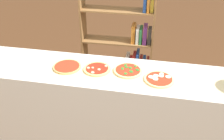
{
  "coord_description": "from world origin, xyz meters",
  "views": [
    {
      "loc": [
        0.37,
        -1.94,
        2.18
      ],
      "look_at": [
        0.0,
        0.0,
        0.96
      ],
      "focal_mm": 41.03,
      "sensor_mm": 36.0,
      "label": 1
    }
  ],
  "objects_px": {
    "pizza_spinach_2": "(128,71)",
    "pizza_mozzarella_3": "(159,79)",
    "bookshelf": "(127,47)",
    "pizza_plain_0": "(67,67)",
    "pizza_mushroom_1": "(97,69)"
  },
  "relations": [
    {
      "from": "pizza_spinach_2",
      "to": "pizza_mozzarella_3",
      "type": "height_order",
      "value": "pizza_spinach_2"
    },
    {
      "from": "pizza_mozzarella_3",
      "to": "bookshelf",
      "type": "height_order",
      "value": "bookshelf"
    },
    {
      "from": "pizza_mozzarella_3",
      "to": "bookshelf",
      "type": "bearing_deg",
      "value": 112.65
    },
    {
      "from": "bookshelf",
      "to": "pizza_mozzarella_3",
      "type": "bearing_deg",
      "value": -67.35
    },
    {
      "from": "pizza_plain_0",
      "to": "pizza_spinach_2",
      "type": "relative_size",
      "value": 0.99
    },
    {
      "from": "pizza_plain_0",
      "to": "pizza_mozzarella_3",
      "type": "bearing_deg",
      "value": -3.17
    },
    {
      "from": "pizza_mozzarella_3",
      "to": "bookshelf",
      "type": "distance_m",
      "value": 1.1
    },
    {
      "from": "pizza_plain_0",
      "to": "pizza_spinach_2",
      "type": "height_order",
      "value": "pizza_spinach_2"
    },
    {
      "from": "pizza_spinach_2",
      "to": "bookshelf",
      "type": "bearing_deg",
      "value": 98.2
    },
    {
      "from": "bookshelf",
      "to": "pizza_mushroom_1",
      "type": "bearing_deg",
      "value": -99.47
    },
    {
      "from": "pizza_mushroom_1",
      "to": "pizza_mozzarella_3",
      "type": "distance_m",
      "value": 0.57
    },
    {
      "from": "pizza_plain_0",
      "to": "bookshelf",
      "type": "height_order",
      "value": "bookshelf"
    },
    {
      "from": "pizza_plain_0",
      "to": "pizza_mushroom_1",
      "type": "height_order",
      "value": "pizza_mushroom_1"
    },
    {
      "from": "pizza_mushroom_1",
      "to": "pizza_mozzarella_3",
      "type": "xyz_separation_m",
      "value": [
        0.57,
        -0.06,
        0.0
      ]
    },
    {
      "from": "pizza_mushroom_1",
      "to": "bookshelf",
      "type": "distance_m",
      "value": 0.97
    }
  ]
}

